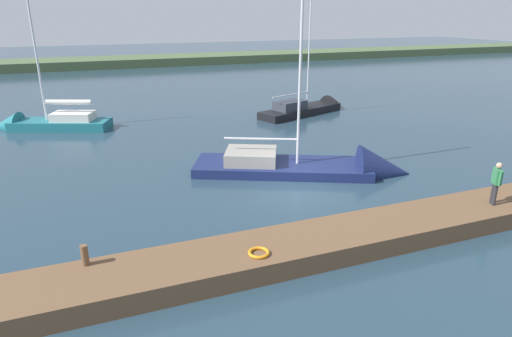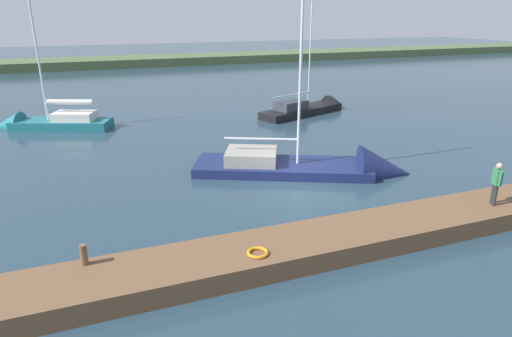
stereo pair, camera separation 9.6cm
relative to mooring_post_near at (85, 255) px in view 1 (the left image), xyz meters
name	(u,v)px [view 1 (the left image)]	position (x,y,z in m)	size (l,w,h in m)	color
ground_plane	(298,190)	(-8.96, -4.34, -0.99)	(200.00, 200.00, 0.00)	#263D4C
far_shoreline	(142,65)	(-8.96, -57.11, -0.99)	(180.00, 8.00, 2.40)	#4C603D
dock_pier	(364,234)	(-8.96, 0.80, -0.65)	(23.58, 2.27, 0.68)	brown
mooring_post_near	(85,255)	(0.00, 0.00, 0.00)	(0.21, 0.21, 0.63)	brown
life_ring_buoy	(259,253)	(-4.87, 1.25, -0.26)	(0.66, 0.66, 0.10)	orange
sailboat_inner_slip	(325,170)	(-11.24, -5.94, -0.86)	(10.77, 6.99, 11.35)	navy
sailboat_far_right	(311,110)	(-17.11, -18.65, -0.77)	(8.89, 4.93, 9.14)	black
sailboat_outer_mooring	(44,125)	(2.34, -20.53, -0.74)	(8.15, 4.88, 9.62)	#1E6B75
person_on_dock	(496,181)	(-14.50, 1.01, 0.64)	(0.41, 0.57, 1.66)	#28282D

